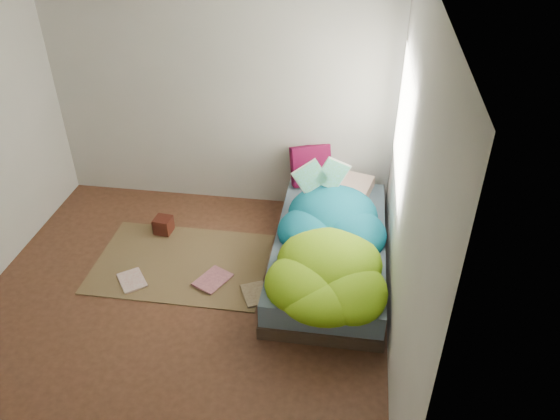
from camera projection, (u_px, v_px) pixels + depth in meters
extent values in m
cube|color=#482B1B|center=(180.00, 306.00, 4.66)|extent=(3.50, 3.50, 0.00)
cube|color=#B4B3AB|center=(219.00, 86.00, 5.37)|extent=(3.50, 0.04, 2.60)
cube|color=#B4B3AB|center=(38.00, 364.00, 2.50)|extent=(3.50, 0.04, 2.60)
cube|color=#B4B3AB|center=(408.00, 193.00, 3.73)|extent=(0.04, 3.50, 2.60)
cube|color=white|center=(402.00, 124.00, 4.41)|extent=(0.01, 1.00, 1.20)
cube|color=#38291E|center=(329.00, 261.00, 5.07)|extent=(1.00, 2.00, 0.12)
cube|color=slate|center=(330.00, 246.00, 4.98)|extent=(0.98, 1.96, 0.22)
cube|color=brown|center=(182.00, 263.00, 5.13)|extent=(1.60, 1.10, 0.01)
cube|color=silver|center=(345.00, 185.00, 5.54)|extent=(0.60, 0.46, 0.12)
cube|color=#4A041F|center=(311.00, 165.00, 5.59)|extent=(0.42, 0.28, 0.41)
cube|color=#3B1A0D|center=(163.00, 225.00, 5.49)|extent=(0.18, 0.18, 0.16)
imported|color=silver|center=(120.00, 284.00, 4.86)|extent=(0.34, 0.35, 0.02)
imported|color=#C47179|center=(203.00, 275.00, 4.95)|extent=(0.35, 0.39, 0.03)
imported|color=tan|center=(244.00, 297.00, 4.72)|extent=(0.32, 0.36, 0.02)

